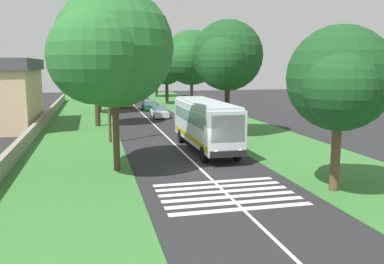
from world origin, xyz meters
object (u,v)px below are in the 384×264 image
(roadside_tree_right_2, at_px, (155,63))
(roadside_tree_left_4, at_px, (93,65))
(trailing_car_3, at_px, (121,100))
(roadside_tree_left_1, at_px, (109,52))
(roadside_tree_right_0, at_px, (166,69))
(roadside_tree_right_1, at_px, (337,81))
(trailing_car_0, at_px, (159,112))
(trailing_car_2, at_px, (126,103))
(roadside_tree_left_2, at_px, (97,67))
(roadside_tree_right_3, at_px, (226,57))
(roadside_tree_left_0, at_px, (94,60))
(trailing_car_1, at_px, (149,105))
(utility_pole, at_px, (109,91))
(roadside_tree_left_3, at_px, (94,48))
(coach_bus, at_px, (205,122))
(roadside_tree_right_4, at_px, (190,59))

(roadside_tree_right_2, bearing_deg, roadside_tree_left_4, 77.39)
(trailing_car_3, height_order, roadside_tree_left_1, roadside_tree_left_1)
(roadside_tree_right_0, distance_m, roadside_tree_right_2, 16.18)
(roadside_tree_right_1, bearing_deg, trailing_car_0, 6.74)
(trailing_car_2, xyz_separation_m, roadside_tree_right_0, (3.80, -7.01, 5.11))
(roadside_tree_left_2, relative_size, roadside_tree_right_3, 0.91)
(roadside_tree_left_0, height_order, roadside_tree_right_2, roadside_tree_left_0)
(trailing_car_3, distance_m, roadside_tree_left_2, 14.43)
(trailing_car_1, bearing_deg, roadside_tree_left_2, 103.78)
(roadside_tree_left_4, distance_m, utility_pole, 52.70)
(roadside_tree_left_2, height_order, roadside_tree_right_1, roadside_tree_left_2)
(roadside_tree_left_3, height_order, roadside_tree_left_4, roadside_tree_left_3)
(trailing_car_1, bearing_deg, roadside_tree_left_0, 23.13)
(trailing_car_2, distance_m, roadside_tree_left_0, 14.63)
(coach_bus, relative_size, trailing_car_3, 2.60)
(roadside_tree_right_3, bearing_deg, roadside_tree_left_1, 135.32)
(trailing_car_3, height_order, roadside_tree_left_2, roadside_tree_left_2)
(trailing_car_3, height_order, roadside_tree_left_4, roadside_tree_left_4)
(trailing_car_3, xyz_separation_m, roadside_tree_right_4, (-22.70, -6.66, 6.42))
(roadside_tree_left_4, xyz_separation_m, roadside_tree_right_1, (-69.01, -11.42, -0.98))
(trailing_car_3, relative_size, roadside_tree_right_3, 0.41)
(trailing_car_1, bearing_deg, coach_bus, -179.42)
(trailing_car_2, bearing_deg, trailing_car_0, -167.87)
(roadside_tree_left_3, bearing_deg, roadside_tree_right_2, -17.02)
(roadside_tree_left_4, distance_m, roadside_tree_right_1, 69.96)
(trailing_car_0, height_order, roadside_tree_right_2, roadside_tree_right_2)
(roadside_tree_left_1, relative_size, utility_pole, 1.32)
(roadside_tree_left_3, height_order, roadside_tree_right_4, roadside_tree_left_3)
(trailing_car_1, distance_m, utility_pole, 25.92)
(trailing_car_0, xyz_separation_m, roadside_tree_right_4, (-2.71, -3.25, 6.42))
(roadside_tree_left_3, distance_m, roadside_tree_left_4, 42.69)
(roadside_tree_right_0, height_order, roadside_tree_right_3, roadside_tree_right_3)
(roadside_tree_left_1, bearing_deg, roadside_tree_right_2, -10.94)
(trailing_car_1, height_order, roadside_tree_left_1, roadside_tree_left_1)
(coach_bus, height_order, roadside_tree_right_2, roadside_tree_right_2)
(roadside_tree_right_0, distance_m, roadside_tree_right_4, 20.75)
(trailing_car_3, relative_size, roadside_tree_left_3, 0.39)
(roadside_tree_right_3, height_order, utility_pole, roadside_tree_right_3)
(roadside_tree_left_0, bearing_deg, roadside_tree_left_1, -179.32)
(trailing_car_0, distance_m, roadside_tree_left_3, 12.16)
(trailing_car_3, relative_size, roadside_tree_left_1, 0.40)
(trailing_car_3, xyz_separation_m, roadside_tree_right_2, (14.12, -8.03, 6.23))
(roadside_tree_left_0, bearing_deg, trailing_car_1, -156.87)
(roadside_tree_left_4, xyz_separation_m, roadside_tree_right_2, (-2.74, -12.24, 0.32))
(trailing_car_0, bearing_deg, roadside_tree_left_1, 164.82)
(trailing_car_1, relative_size, roadside_tree_left_1, 0.40)
(roadside_tree_right_1, bearing_deg, roadside_tree_left_0, 10.89)
(trailing_car_3, bearing_deg, roadside_tree_right_1, -172.13)
(trailing_car_2, relative_size, roadside_tree_left_4, 0.44)
(trailing_car_1, height_order, roadside_tree_left_3, roadside_tree_left_3)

